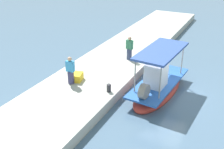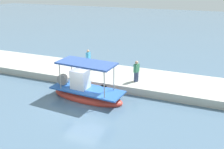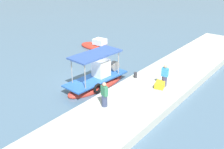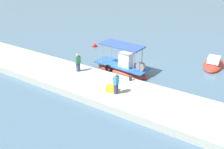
# 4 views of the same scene
# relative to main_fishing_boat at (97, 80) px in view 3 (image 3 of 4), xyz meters

# --- Properties ---
(ground_plane) EXTENTS (120.00, 120.00, 0.00)m
(ground_plane) POSITION_rel_main_fishing_boat_xyz_m (-0.09, 0.49, -0.49)
(ground_plane) COLOR slate
(dock_quay) EXTENTS (36.00, 4.49, 0.58)m
(dock_quay) POSITION_rel_main_fishing_boat_xyz_m (-0.09, -3.90, -0.20)
(dock_quay) COLOR #B5B5A9
(dock_quay) RESTS_ON ground_plane
(main_fishing_boat) EXTENTS (5.47, 2.22, 2.98)m
(main_fishing_boat) POSITION_rel_main_fishing_boat_xyz_m (0.00, 0.00, 0.00)
(main_fishing_boat) COLOR red
(main_fishing_boat) RESTS_ON ground_plane
(fisherman_near_bollard) EXTENTS (0.44, 0.51, 1.61)m
(fisherman_near_bollard) POSITION_rel_main_fishing_boat_xyz_m (-2.71, -2.96, 0.82)
(fisherman_near_bollard) COLOR #353F60
(fisherman_near_bollard) RESTS_ON dock_quay
(fisherman_by_crate) EXTENTS (0.37, 0.46, 1.61)m
(fisherman_by_crate) POSITION_rel_main_fishing_boat_xyz_m (2.09, -4.48, 0.82)
(fisherman_by_crate) COLOR #3B395E
(fisherman_by_crate) RESTS_ON dock_quay
(mooring_bollard) EXTENTS (0.24, 0.24, 0.43)m
(mooring_bollard) POSITION_rel_main_fishing_boat_xyz_m (1.99, -2.11, 0.31)
(mooring_bollard) COLOR #2D2D33
(mooring_bollard) RESTS_ON dock_quay
(cargo_crate) EXTENTS (0.89, 0.78, 0.43)m
(cargo_crate) POSITION_rel_main_fishing_boat_xyz_m (1.64, -4.40, 0.31)
(cargo_crate) COLOR yellow
(cargo_crate) RESTS_ON dock_quay
(moored_boat_near) EXTENTS (1.95, 4.16, 1.34)m
(moored_boat_near) POSITION_rel_main_fishing_boat_xyz_m (6.84, 5.97, -0.28)
(moored_boat_near) COLOR red
(moored_boat_near) RESTS_ON ground_plane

